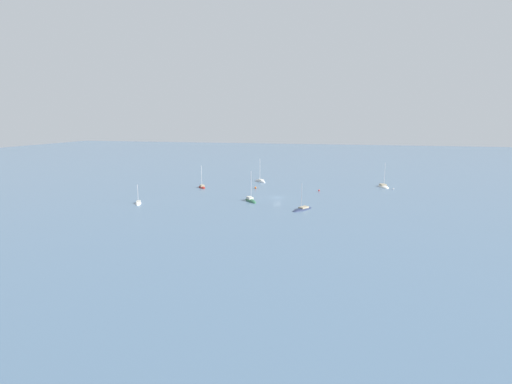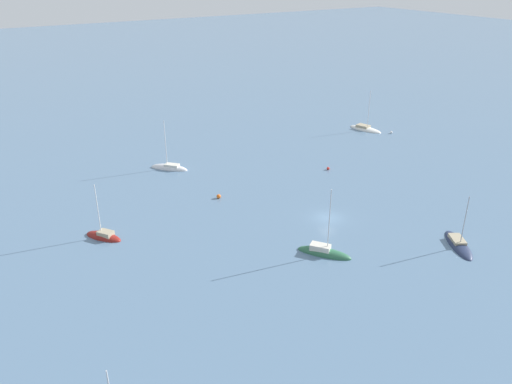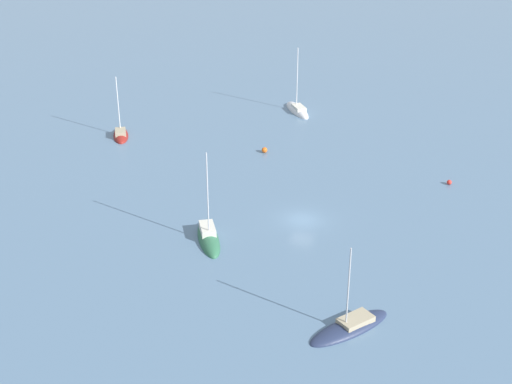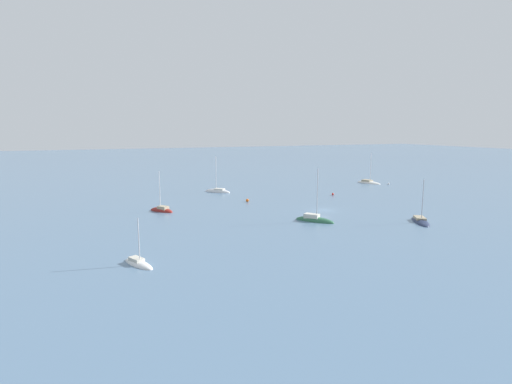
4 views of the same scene
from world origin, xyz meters
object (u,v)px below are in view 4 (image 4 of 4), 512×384
at_px(sailboat_2, 369,183).
at_px(mooring_buoy_2, 247,200).
at_px(sailboat_0, 314,221).
at_px(sailboat_4, 138,264).
at_px(mooring_buoy_0, 388,184).
at_px(sailboat_1, 420,221).
at_px(sailboat_3, 218,192).
at_px(sailboat_5, 162,211).
at_px(mooring_buoy_1, 333,194).

distance_m(sailboat_2, mooring_buoy_2, 51.55).
distance_m(sailboat_0, sailboat_4, 36.32).
relative_size(mooring_buoy_0, mooring_buoy_2, 0.77).
height_order(sailboat_1, sailboat_4, sailboat_1).
xyz_separation_m(sailboat_3, mooring_buoy_2, (-2.12, 17.27, 0.30)).
bearing_deg(sailboat_2, sailboat_4, -71.93).
bearing_deg(sailboat_2, sailboat_1, -44.19).
distance_m(sailboat_1, mooring_buoy_0, 52.13).
distance_m(sailboat_4, mooring_buoy_2, 47.13).
bearing_deg(sailboat_2, mooring_buoy_0, 14.97).
distance_m(sailboat_1, sailboat_5, 52.60).
bearing_deg(sailboat_5, sailboat_2, -110.24).
bearing_deg(mooring_buoy_2, sailboat_0, 100.20).
height_order(sailboat_5, mooring_buoy_2, sailboat_5).
xyz_separation_m(sailboat_0, sailboat_2, (-44.66, -40.09, -0.04)).
xyz_separation_m(sailboat_4, mooring_buoy_2, (-29.78, -36.53, 0.29)).
relative_size(sailboat_0, sailboat_5, 1.16).
bearing_deg(mooring_buoy_1, mooring_buoy_2, 0.80).
bearing_deg(sailboat_5, mooring_buoy_2, -117.05).
height_order(sailboat_0, mooring_buoy_0, sailboat_0).
bearing_deg(sailboat_1, sailboat_5, -93.22).
height_order(sailboat_2, sailboat_5, sailboat_2).
bearing_deg(mooring_buoy_0, mooring_buoy_2, 11.39).
bearing_deg(sailboat_0, sailboat_1, 28.80).
distance_m(sailboat_1, mooring_buoy_2, 39.51).
bearing_deg(sailboat_4, sailboat_0, 85.47).
xyz_separation_m(sailboat_0, sailboat_4, (34.10, 12.51, -0.05)).
relative_size(sailboat_0, sailboat_2, 1.06).
height_order(sailboat_2, sailboat_3, sailboat_3).
bearing_deg(mooring_buoy_2, sailboat_3, -82.99).
bearing_deg(sailboat_4, mooring_buoy_1, 99.42).
bearing_deg(sailboat_4, mooring_buoy_0, 95.16).
bearing_deg(sailboat_4, sailboat_2, 99.06).
bearing_deg(sailboat_0, mooring_buoy_0, 89.08).
bearing_deg(sailboat_3, mooring_buoy_0, -140.12).
relative_size(sailboat_1, sailboat_4, 1.27).
xyz_separation_m(sailboat_1, sailboat_4, (52.43, 4.15, 0.00)).
height_order(sailboat_0, sailboat_1, sailboat_0).
distance_m(sailboat_0, sailboat_3, 41.80).
height_order(sailboat_0, sailboat_3, sailboat_0).
bearing_deg(sailboat_0, mooring_buoy_2, 153.50).
distance_m(sailboat_1, sailboat_2, 55.14).
xyz_separation_m(sailboat_0, mooring_buoy_2, (4.32, -24.02, 0.25)).
distance_m(mooring_buoy_0, mooring_buoy_2, 53.31).
bearing_deg(sailboat_5, sailboat_1, -159.32).
distance_m(sailboat_2, mooring_buoy_1, 28.93).
height_order(sailboat_1, mooring_buoy_0, sailboat_1).
bearing_deg(mooring_buoy_0, sailboat_2, -59.36).
relative_size(sailboat_0, sailboat_3, 1.01).
distance_m(sailboat_3, mooring_buoy_2, 17.41).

